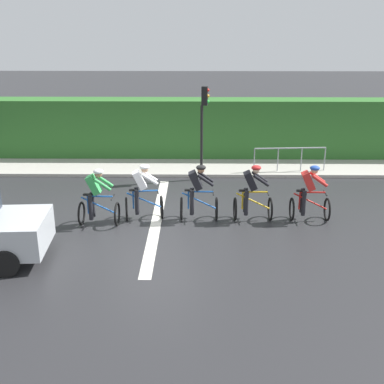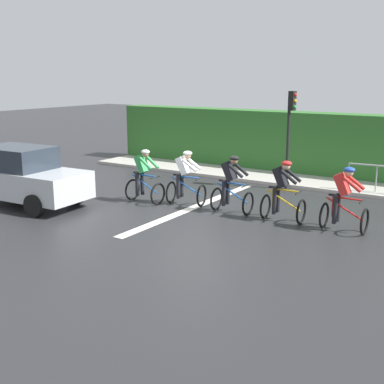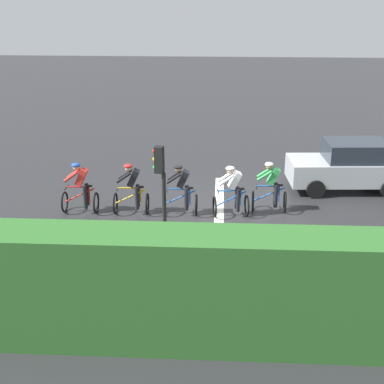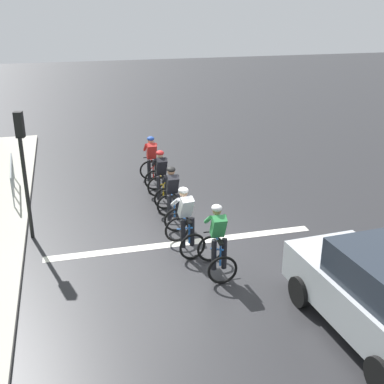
{
  "view_description": "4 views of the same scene",
  "coord_description": "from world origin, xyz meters",
  "views": [
    {
      "loc": [
        13.34,
        1.21,
        5.67
      ],
      "look_at": [
        0.21,
        1.05,
        0.94
      ],
      "focal_mm": 46.34,
      "sensor_mm": 36.0,
      "label": 1
    },
    {
      "loc": [
        12.18,
        7.8,
        3.85
      ],
      "look_at": [
        0.98,
        0.54,
        0.72
      ],
      "focal_mm": 46.65,
      "sensor_mm": 36.0,
      "label": 2
    },
    {
      "loc": [
        -15.68,
        0.02,
        6.85
      ],
      "look_at": [
        0.02,
        0.88,
        0.76
      ],
      "focal_mm": 50.31,
      "sensor_mm": 36.0,
      "label": 3
    },
    {
      "loc": [
        -2.65,
        -11.08,
        5.93
      ],
      "look_at": [
        0.4,
        0.64,
        1.14
      ],
      "focal_mm": 46.33,
      "sensor_mm": 36.0,
      "label": 4
    }
  ],
  "objects": [
    {
      "name": "cyclist_trailing",
      "position": [
        0.4,
        -1.61,
        0.8
      ],
      "size": [
        0.72,
        1.1,
        1.66
      ],
      "color": "black",
      "rests_on": "ground"
    },
    {
      "name": "traffic_light_near_crossing",
      "position": [
        -3.76,
        1.4,
        2.22
      ],
      "size": [
        0.24,
        0.31,
        3.34
      ],
      "color": "black",
      "rests_on": "ground"
    },
    {
      "name": "road_marking_stop_line",
      "position": [
        0.0,
        0.01,
        0.0
      ],
      "size": [
        7.0,
        0.3,
        0.01
      ],
      "primitive_type": "cube",
      "color": "silver",
      "rests_on": "ground"
    },
    {
      "name": "ground_plane",
      "position": [
        0.0,
        0.0,
        0.0
      ],
      "size": [
        80.0,
        80.0,
        0.0
      ],
      "primitive_type": "plane",
      "color": "#28282B"
    },
    {
      "name": "cyclist_second",
      "position": [
        -0.01,
        2.77,
        0.8
      ],
      "size": [
        0.7,
        1.09,
        1.66
      ],
      "color": "black",
      "rests_on": "ground"
    },
    {
      "name": "cyclist_lead",
      "position": [
        -0.01,
        4.41,
        0.8
      ],
      "size": [
        0.69,
        1.09,
        1.66
      ],
      "color": "black",
      "rests_on": "ground"
    },
    {
      "name": "cyclist_fourth",
      "position": [
        -0.05,
        -0.39,
        0.8
      ],
      "size": [
        0.83,
        1.17,
        1.66
      ],
      "color": "black",
      "rests_on": "ground"
    },
    {
      "name": "cyclist_mid",
      "position": [
        -0.01,
        1.21,
        0.8
      ],
      "size": [
        0.68,
        1.08,
        1.66
      ],
      "color": "black",
      "rests_on": "ground"
    },
    {
      "name": "sidewalk_kerb",
      "position": [
        -5.35,
        2.0,
        0.06
      ],
      "size": [
        2.8,
        19.33,
        0.12
      ],
      "primitive_type": "cube",
      "color": "#ADA89E",
      "rests_on": "ground"
    },
    {
      "name": "stone_wall_low",
      "position": [
        -6.25,
        2.0,
        0.35
      ],
      "size": [
        0.44,
        19.33,
        0.69
      ],
      "primitive_type": "cube",
      "color": "gray",
      "rests_on": "ground"
    },
    {
      "name": "pedestrian_railing_kerbside",
      "position": [
        -4.45,
        4.63,
        0.75
      ],
      "size": [
        0.24,
        2.69,
        1.03
      ],
      "color": "#999EA3",
      "rests_on": "ground"
    },
    {
      "name": "hedge_wall",
      "position": [
        -6.55,
        2.0,
        1.23
      ],
      "size": [
        1.1,
        19.33,
        2.45
      ],
      "primitive_type": "cube",
      "color": "#2D6628",
      "rests_on": "ground"
    }
  ]
}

